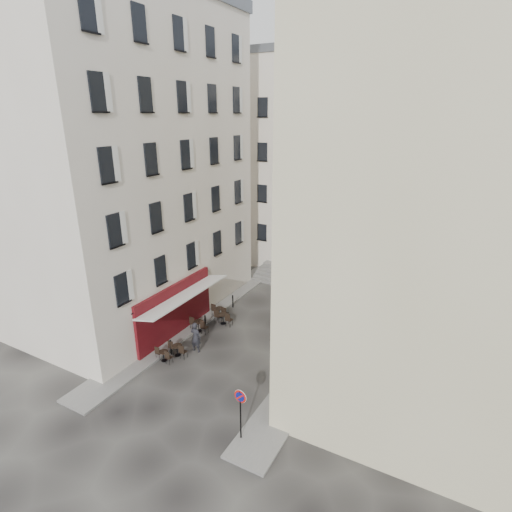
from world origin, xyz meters
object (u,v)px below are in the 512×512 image
Objects in this scene: bistro_table_a at (164,355)px; pedestrian at (196,337)px; no_parking_sign at (240,406)px; bistro_table_b at (178,349)px.

bistro_table_a is 2.07m from pedestrian.
pedestrian is (1.01, 1.72, 0.55)m from bistro_table_a.
no_parking_sign reaches higher than pedestrian.
no_parking_sign is at bearing -23.61° from bistro_table_a.
no_parking_sign reaches higher than bistro_table_a.
pedestrian reaches higher than bistro_table_a.
bistro_table_a is at bearing 59.07° from pedestrian.
pedestrian is (-5.88, 4.73, -0.87)m from no_parking_sign.
bistro_table_b is at bearing 155.54° from no_parking_sign.
bistro_table_b is at bearing 54.06° from pedestrian.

